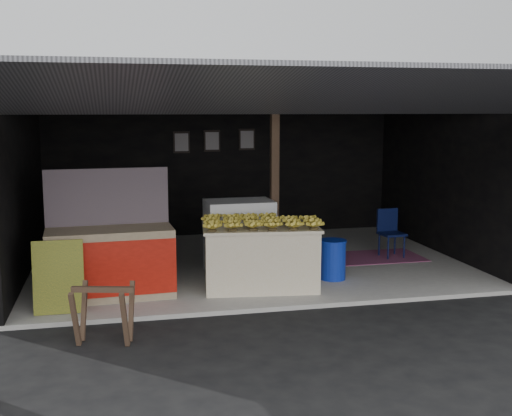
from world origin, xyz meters
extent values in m
plane|color=black|center=(0.00, 0.00, 0.00)|extent=(80.00, 80.00, 0.00)
cube|color=gray|center=(0.00, 2.50, 0.03)|extent=(7.00, 5.00, 0.06)
cube|color=black|center=(0.00, 5.00, 1.51)|extent=(7.00, 0.15, 2.90)
cube|color=black|center=(-3.50, 2.50, 1.51)|extent=(0.15, 5.00, 2.90)
cube|color=black|center=(3.50, 2.50, 1.51)|extent=(0.15, 5.00, 2.90)
cube|color=#232326|center=(0.00, 2.50, 2.96)|extent=(7.20, 5.20, 0.12)
cube|color=#232326|center=(0.00, -0.95, 2.73)|extent=(7.40, 2.47, 0.48)
cube|color=#4A3225|center=(0.30, 1.90, 1.49)|extent=(0.12, 0.12, 2.85)
cube|color=silver|center=(-0.15, 0.94, 0.48)|extent=(1.65, 1.11, 0.84)
cube|color=silver|center=(-0.15, 0.94, 0.92)|extent=(1.71, 1.17, 0.04)
cube|color=white|center=(-0.27, 1.83, 0.62)|extent=(1.03, 0.70, 1.12)
cube|color=navy|center=(-0.27, 1.48, 0.68)|extent=(0.79, 0.04, 0.34)
cube|color=#B21414|center=(-0.27, 1.48, 0.28)|extent=(0.50, 0.03, 0.11)
cube|color=#998466|center=(-2.20, 0.94, 0.52)|extent=(1.68, 0.81, 0.93)
cube|color=#B4170C|center=(-2.20, 0.57, 0.52)|extent=(1.65, 0.11, 0.72)
cube|color=white|center=(-2.20, 0.56, 0.52)|extent=(0.56, 0.04, 0.19)
cube|color=#1A1A4E|center=(-2.20, 1.25, 1.37)|extent=(1.65, 0.14, 0.77)
cube|color=black|center=(-2.83, 0.36, 0.51)|extent=(0.61, 0.15, 0.91)
cube|color=#4A3225|center=(-2.58, -0.78, 0.33)|extent=(0.11, 0.26, 0.65)
cube|color=#4A3225|center=(-2.06, -0.91, 0.33)|extent=(0.11, 0.26, 0.65)
cube|color=#4A3225|center=(-2.50, -0.47, 0.33)|extent=(0.11, 0.26, 0.65)
cube|color=#4A3225|center=(-1.98, -0.61, 0.33)|extent=(0.11, 0.26, 0.65)
cube|color=#4A3225|center=(-2.28, -0.69, 0.62)|extent=(0.68, 0.23, 0.06)
cylinder|color=#0E269B|center=(1.00, 1.14, 0.34)|extent=(0.38, 0.38, 0.56)
cylinder|color=#0A1137|center=(2.31, 2.08, 0.26)|extent=(0.03, 0.03, 0.40)
cylinder|color=#0A1137|center=(2.61, 2.11, 0.26)|extent=(0.03, 0.03, 0.40)
cylinder|color=#0A1137|center=(2.28, 2.39, 0.26)|extent=(0.03, 0.03, 0.40)
cylinder|color=#0A1137|center=(2.58, 2.42, 0.26)|extent=(0.03, 0.03, 0.40)
cube|color=#0A1137|center=(2.44, 2.25, 0.46)|extent=(0.42, 0.42, 0.04)
cube|color=#0A1137|center=(2.43, 2.42, 0.67)|extent=(0.39, 0.08, 0.41)
cube|color=#7B1B61|center=(2.21, 2.31, 0.07)|extent=(1.50, 1.00, 0.01)
cube|color=black|center=(-0.80, 4.90, 1.91)|extent=(0.32, 0.03, 0.42)
cube|color=#4C4C59|center=(-0.80, 4.88, 1.91)|extent=(0.26, 0.02, 0.34)
cube|color=black|center=(-0.20, 4.90, 1.93)|extent=(0.32, 0.03, 0.42)
cube|color=#4C4C59|center=(-0.20, 4.88, 1.93)|extent=(0.26, 0.02, 0.34)
cube|color=black|center=(0.50, 4.90, 1.95)|extent=(0.32, 0.03, 0.42)
cube|color=#4C4C59|center=(0.50, 4.88, 1.95)|extent=(0.26, 0.02, 0.34)
camera|label=1|loc=(-2.14, -7.61, 2.56)|focal=45.00mm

